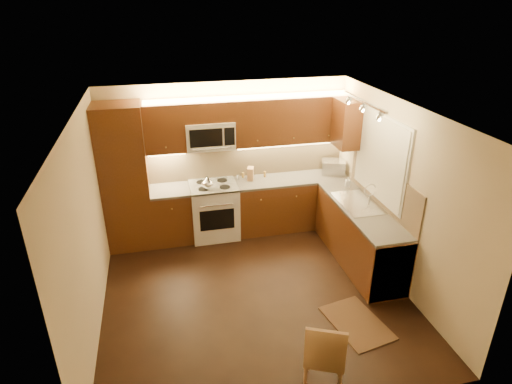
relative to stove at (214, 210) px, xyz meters
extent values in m
cube|color=black|center=(0.30, -1.68, -0.46)|extent=(4.00, 4.00, 0.01)
cube|color=beige|center=(0.30, -1.68, 2.04)|extent=(4.00, 4.00, 0.01)
cube|color=#C7B491|center=(0.30, 0.32, 0.79)|extent=(4.00, 0.01, 2.50)
cube|color=#C7B491|center=(0.30, -3.67, 0.79)|extent=(4.00, 0.01, 2.50)
cube|color=#C7B491|center=(-1.70, -1.68, 0.79)|extent=(0.01, 4.00, 2.50)
cube|color=#C7B491|center=(2.30, -1.68, 0.79)|extent=(0.01, 4.00, 2.50)
cube|color=#41250E|center=(-1.35, 0.02, 0.69)|extent=(0.70, 0.60, 2.30)
cube|color=#41250E|center=(-0.69, 0.02, -0.03)|extent=(0.62, 0.60, 0.86)
cube|color=#3B3835|center=(-0.69, 0.02, 0.42)|extent=(0.62, 0.60, 0.04)
cube|color=#41250E|center=(1.34, 0.02, -0.03)|extent=(1.92, 0.60, 0.86)
cube|color=#3B3835|center=(1.34, 0.02, 0.42)|extent=(1.92, 0.60, 0.04)
cube|color=#41250E|center=(2.00, -1.28, -0.03)|extent=(0.60, 2.00, 0.86)
cube|color=#3B3835|center=(2.00, -1.28, 0.42)|extent=(0.60, 2.00, 0.04)
cube|color=silver|center=(2.00, -1.98, -0.03)|extent=(0.58, 0.60, 0.84)
cube|color=tan|center=(0.65, 0.31, 0.74)|extent=(3.30, 0.02, 0.60)
cube|color=tan|center=(2.29, -1.28, 0.74)|extent=(0.02, 2.00, 0.60)
cube|color=#41250E|center=(-0.69, 0.15, 1.42)|extent=(0.62, 0.35, 0.75)
cube|color=#41250E|center=(1.34, 0.15, 1.42)|extent=(1.92, 0.35, 0.75)
cube|color=#41250E|center=(0.00, 0.15, 1.63)|extent=(0.76, 0.35, 0.31)
cube|color=#41250E|center=(2.12, -0.28, 1.42)|extent=(0.35, 0.50, 0.75)
cube|color=silver|center=(2.29, -1.12, 1.14)|extent=(0.03, 1.44, 1.24)
cube|color=silver|center=(2.27, -1.12, 1.14)|extent=(0.02, 1.36, 1.16)
cube|color=silver|center=(1.85, -1.27, 2.00)|extent=(0.04, 1.20, 0.03)
cube|color=silver|center=(2.09, 0.07, 0.56)|extent=(0.45, 0.39, 0.23)
cube|color=#AE744E|center=(0.64, 0.12, 0.55)|extent=(0.14, 0.18, 0.21)
cylinder|color=silver|center=(0.44, 0.15, 0.49)|extent=(0.05, 0.05, 0.10)
cylinder|color=olive|center=(0.91, 0.17, 0.49)|extent=(0.05, 0.05, 0.10)
cylinder|color=silver|center=(0.65, 0.13, 0.49)|extent=(0.05, 0.05, 0.10)
cylinder|color=olive|center=(0.54, 0.24, 0.48)|extent=(0.05, 0.05, 0.09)
imported|color=silver|center=(2.11, -0.51, 0.52)|extent=(0.09, 0.09, 0.16)
cube|color=black|center=(1.40, -2.58, -0.45)|extent=(0.74, 0.97, 0.01)
camera|label=1|loc=(-0.78, -6.39, 3.29)|focal=30.42mm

